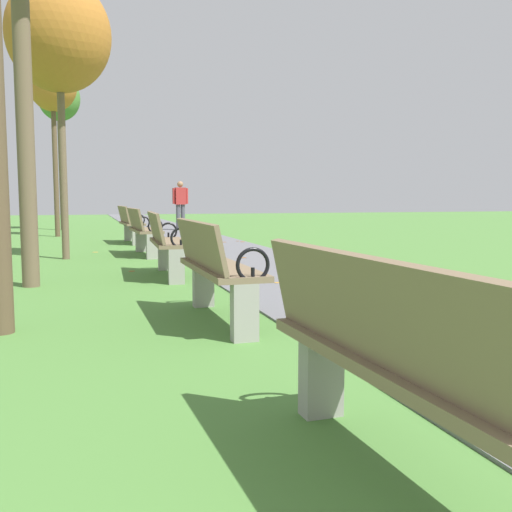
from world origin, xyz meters
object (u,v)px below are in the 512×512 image
object	(u,v)px
park_bench_5	(143,230)
tree_5	(59,101)
park_bench_2	(395,362)
pedestrian_walking	(180,203)
park_bench_4	(166,242)
tree_4	(53,88)
park_bench_6	(130,223)
park_bench_3	(215,268)
tree_3	(59,36)

from	to	relation	value
park_bench_5	tree_5	xyz separation A→B (m)	(-1.72, 9.59, 3.82)
park_bench_2	pedestrian_walking	distance (m)	17.44
park_bench_4	tree_4	size ratio (longest dim) A/B	0.33
park_bench_6	park_bench_4	bearing A→B (deg)	-90.00
park_bench_5	pedestrian_walking	xyz separation A→B (m)	(2.05, 8.06, 0.44)
park_bench_4	tree_5	world-z (taller)	tree_5
pedestrian_walking	park_bench_4	bearing A→B (deg)	-100.39
park_bench_2	park_bench_5	xyz separation A→B (m)	(-0.00, 9.25, 0.00)
park_bench_6	pedestrian_walking	distance (m)	5.37
tree_4	tree_5	size ratio (longest dim) A/B	0.95
park_bench_5	tree_5	world-z (taller)	tree_5
park_bench_5	park_bench_3	bearing A→B (deg)	-90.00
tree_4	tree_5	xyz separation A→B (m)	(0.06, 3.48, 0.18)
tree_5	pedestrian_walking	xyz separation A→B (m)	(3.77, -1.53, -3.37)
park_bench_4	tree_5	distance (m)	13.38
park_bench_2	pedestrian_walking	xyz separation A→B (m)	(2.05, 17.31, 0.44)
park_bench_4	park_bench_6	xyz separation A→B (m)	(0.00, 6.23, 0.00)
park_bench_2	tree_3	size ratio (longest dim) A/B	0.33
tree_3	tree_4	xyz separation A→B (m)	(-0.37, 6.39, 0.24)
park_bench_2	pedestrian_walking	bearing A→B (deg)	83.25
pedestrian_walking	park_bench_6	bearing A→B (deg)	-112.51
park_bench_4	tree_3	distance (m)	4.64
park_bench_5	tree_5	bearing A→B (deg)	100.15
park_bench_4	tree_3	world-z (taller)	tree_3
park_bench_4	pedestrian_walking	bearing A→B (deg)	79.61
park_bench_2	tree_4	bearing A→B (deg)	96.58
tree_4	pedestrian_walking	distance (m)	5.35
park_bench_2	park_bench_5	size ratio (longest dim) A/B	1.00
park_bench_6	tree_4	bearing A→B (deg)	120.65
park_bench_2	park_bench_3	size ratio (longest dim) A/B	1.01
tree_4	pedestrian_walking	bearing A→B (deg)	27.10
tree_3	park_bench_4	bearing A→B (deg)	-63.74
tree_5	pedestrian_walking	world-z (taller)	tree_5
park_bench_2	park_bench_4	size ratio (longest dim) A/B	1.00
park_bench_2	tree_5	distance (m)	19.30
park_bench_2	tree_4	size ratio (longest dim) A/B	0.33
park_bench_5	pedestrian_walking	distance (m)	8.33
park_bench_3	park_bench_5	size ratio (longest dim) A/B	0.99
park_bench_4	pedestrian_walking	distance (m)	11.38
park_bench_4	tree_4	bearing A→B (deg)	100.88
park_bench_4	tree_4	distance (m)	10.07
pedestrian_walking	tree_5	bearing A→B (deg)	157.93
tree_3	tree_4	size ratio (longest dim) A/B	0.99
park_bench_5	pedestrian_walking	world-z (taller)	pedestrian_walking
park_bench_6	tree_3	xyz separation A→B (m)	(-1.40, -3.40, 3.39)
park_bench_3	tree_4	xyz separation A→B (m)	(-1.77, 12.30, 3.63)
park_bench_4	tree_4	xyz separation A→B (m)	(-1.77, 9.22, 3.63)
park_bench_4	tree_3	xyz separation A→B (m)	(-1.40, 2.84, 3.39)
park_bench_4	tree_4	world-z (taller)	tree_4
park_bench_2	park_bench_3	distance (m)	3.05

